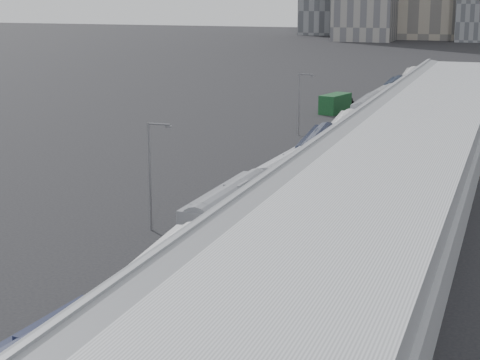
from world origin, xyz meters
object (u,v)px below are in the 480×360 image
at_px(street_lamp_near, 152,169).
at_px(shipping_container, 335,104).
at_px(bus_2, 162,284).
at_px(bus_8, 384,102).
at_px(bus_7, 369,113).
at_px(suv, 347,101).
at_px(bus_3, 229,215).
at_px(bus_6, 345,132).
at_px(street_lamp_far, 301,100).
at_px(bus_4, 288,177).
at_px(bus_10, 412,82).
at_px(bus_5, 318,153).
at_px(bus_9, 395,92).

height_order(street_lamp_near, shipping_container, street_lamp_near).
height_order(bus_2, bus_8, bus_8).
relative_size(bus_7, street_lamp_near, 1.60).
xyz_separation_m(bus_8, suv, (-6.98, 5.28, -0.91)).
bearing_deg(bus_3, bus_7, 90.56).
xyz_separation_m(bus_7, bus_8, (-0.12, 13.13, -0.10)).
bearing_deg(bus_6, street_lamp_far, 145.57).
height_order(bus_4, bus_10, bus_10).
bearing_deg(bus_4, bus_10, 92.76).
relative_size(street_lamp_far, suv, 1.60).
distance_m(bus_7, suv, 19.76).
distance_m(bus_4, suv, 60.61).
bearing_deg(bus_5, bus_7, 84.44).
relative_size(bus_6, bus_10, 0.88).
xyz_separation_m(street_lamp_near, suv, (-0.17, 75.35, -4.36)).
height_order(bus_8, suv, bus_8).
bearing_deg(bus_6, suv, 96.28).
bearing_deg(shipping_container, suv, 103.90).
bearing_deg(bus_5, shipping_container, 94.51).
bearing_deg(street_lamp_far, bus_6, -29.23).
relative_size(bus_3, bus_5, 0.99).
xyz_separation_m(bus_6, bus_8, (0.15, 28.35, 0.12)).
height_order(bus_2, bus_10, bus_10).
height_order(bus_4, bus_6, bus_4).
xyz_separation_m(bus_10, street_lamp_near, (-7.33, -99.38, 3.36)).
bearing_deg(bus_9, bus_6, -91.66).
height_order(bus_5, bus_8, bus_5).
distance_m(bus_9, street_lamp_far, 39.31).
xyz_separation_m(bus_3, bus_9, (0.21, 83.57, -0.09)).
distance_m(bus_3, street_lamp_far, 45.53).
relative_size(bus_4, street_lamp_far, 1.55).
height_order(bus_2, street_lamp_far, street_lamp_far).
xyz_separation_m(bus_3, shipping_container, (-6.48, 66.12, -0.22)).
height_order(bus_7, bus_10, bus_7).
bearing_deg(street_lamp_far, bus_9, 80.23).
bearing_deg(bus_9, bus_5, -91.42).
bearing_deg(bus_3, bus_8, 90.79).
bearing_deg(shipping_container, bus_4, -68.14).
bearing_deg(bus_2, bus_7, 86.02).
distance_m(bus_3, bus_9, 83.57).
distance_m(bus_2, bus_3, 15.01).
bearing_deg(bus_3, bus_4, 88.96).
xyz_separation_m(bus_10, shipping_container, (-7.52, -32.69, -0.23)).
bearing_deg(bus_4, suv, 99.74).
distance_m(bus_10, suv, 25.19).
xyz_separation_m(bus_4, bus_6, (-0.21, 26.56, -0.06)).
height_order(bus_8, shipping_container, bus_8).
bearing_deg(bus_10, suv, -111.43).
distance_m(bus_6, bus_10, 57.66).
xyz_separation_m(bus_5, bus_6, (-0.30, 15.08, -0.18)).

